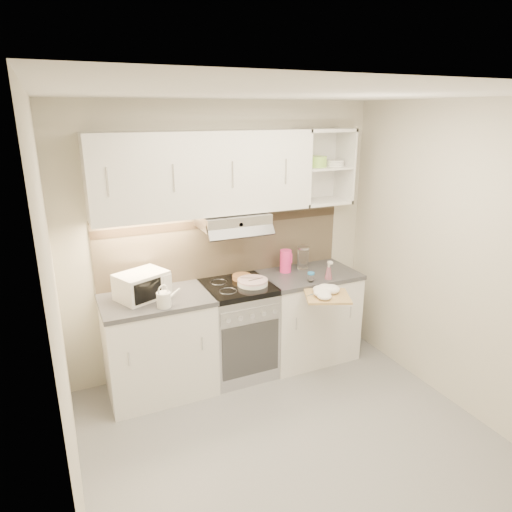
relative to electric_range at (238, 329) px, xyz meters
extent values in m
plane|color=gray|center=(0.00, -1.10, -0.45)|extent=(3.00, 3.00, 0.00)
cube|color=beige|center=(0.00, 0.30, 0.80)|extent=(3.00, 0.04, 2.50)
cube|color=beige|center=(0.00, -2.50, 0.80)|extent=(3.00, 0.04, 2.50)
cube|color=beige|center=(-1.50, -1.10, 0.80)|extent=(0.04, 2.80, 2.50)
cube|color=beige|center=(1.50, -1.10, 0.80)|extent=(0.04, 2.80, 2.50)
cube|color=white|center=(0.00, -1.10, 2.05)|extent=(3.00, 2.80, 0.04)
cube|color=tan|center=(0.00, 0.29, 0.77)|extent=(2.40, 0.02, 0.64)
cube|color=#35281C|center=(0.00, 0.28, 0.97)|extent=(2.40, 0.01, 0.08)
cube|color=white|center=(-0.25, 0.13, 1.45)|extent=(1.90, 0.34, 0.70)
cube|color=white|center=(0.95, 0.13, 1.45)|extent=(0.50, 0.34, 0.70)
cylinder|color=#9AD752|center=(0.87, 0.13, 1.50)|extent=(0.19, 0.19, 0.10)
cylinder|color=white|center=(1.07, 0.13, 1.48)|extent=(0.18, 0.18, 0.06)
cube|color=#B7B7BC|center=(0.00, 0.10, 1.03)|extent=(0.60, 0.40, 0.12)
cube|color=white|center=(-0.75, 0.00, -0.02)|extent=(0.90, 0.60, 0.86)
cube|color=#47474C|center=(-0.75, 0.00, 0.43)|extent=(0.92, 0.62, 0.04)
cube|color=white|center=(0.75, 0.00, -0.02)|extent=(0.90, 0.60, 0.86)
cube|color=#47474C|center=(0.75, 0.00, 0.43)|extent=(0.92, 0.62, 0.04)
cube|color=#B7B7BC|center=(0.00, 0.00, -0.03)|extent=(0.60, 0.58, 0.85)
cube|color=black|center=(0.00, 0.00, 0.42)|extent=(0.60, 0.60, 0.05)
cube|color=silver|center=(-0.85, 0.04, 0.56)|extent=(0.48, 0.43, 0.22)
cube|color=black|center=(-0.85, -0.10, 0.56)|extent=(0.24, 0.12, 0.17)
cylinder|color=silver|center=(-0.73, -0.22, 0.51)|extent=(0.11, 0.11, 0.12)
cone|color=silver|center=(-0.65, -0.19, 0.53)|extent=(0.16, 0.09, 0.10)
torus|color=silver|center=(-0.73, -0.22, 0.59)|extent=(0.10, 0.05, 0.10)
cylinder|color=white|center=(0.12, -0.07, 0.46)|extent=(0.28, 0.28, 0.02)
cylinder|color=white|center=(0.12, -0.07, 0.48)|extent=(0.28, 0.28, 0.02)
cylinder|color=white|center=(0.12, -0.07, 0.49)|extent=(0.28, 0.28, 0.02)
cube|color=silver|center=(0.12, -0.07, 0.50)|extent=(0.17, 0.07, 0.01)
cylinder|color=#B77E51|center=(0.09, 0.10, 0.47)|extent=(0.18, 0.18, 0.04)
cylinder|color=#FF3187|center=(0.56, 0.12, 0.56)|extent=(0.11, 0.11, 0.22)
cube|color=#FF3187|center=(0.61, 0.10, 0.59)|extent=(0.02, 0.03, 0.09)
cylinder|color=silver|center=(0.76, 0.14, 0.55)|extent=(0.11, 0.11, 0.20)
cylinder|color=#B7B7BC|center=(0.76, 0.14, 0.66)|extent=(0.12, 0.12, 0.02)
cylinder|color=silver|center=(0.64, -0.22, 0.49)|extent=(0.06, 0.06, 0.07)
cylinder|color=#277CC5|center=(0.64, -0.22, 0.53)|extent=(0.06, 0.06, 0.02)
cone|color=pink|center=(0.83, -0.22, 0.51)|extent=(0.07, 0.07, 0.12)
cube|color=tan|center=(0.63, -0.52, 0.42)|extent=(0.47, 0.46, 0.02)
camera|label=1|loc=(-1.46, -3.59, 1.95)|focal=32.00mm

